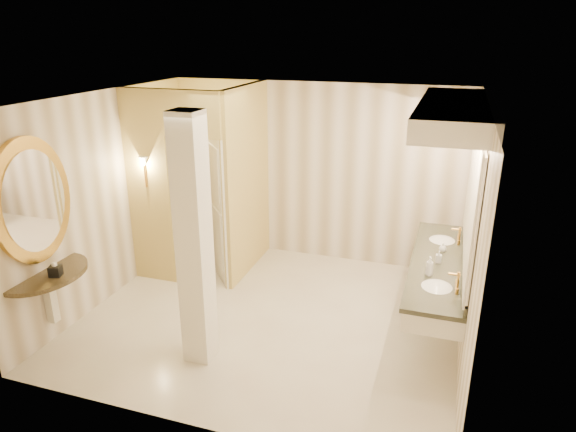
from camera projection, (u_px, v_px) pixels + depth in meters
The scene contains 16 objects.
floor at pixel (271, 316), 6.46m from camera, with size 4.50×4.50×0.00m, color beige.
ceiling at pixel (268, 98), 5.53m from camera, with size 4.50×4.50×0.00m, color white.
wall_back at pixel (315, 173), 7.78m from camera, with size 4.50×0.02×2.70m, color silver.
wall_front at pixel (186, 295), 4.21m from camera, with size 4.50×0.02×2.70m, color silver.
wall_left at pixel (107, 197), 6.65m from camera, with size 0.02×4.00×2.70m, color silver.
wall_right at pixel (472, 239), 5.34m from camera, with size 0.02×4.00×2.70m, color silver.
toilet_closet at pixel (217, 182), 7.17m from camera, with size 1.50×1.55×2.70m.
wall_sconce at pixel (144, 163), 6.81m from camera, with size 0.14×0.14×0.42m.
vanity at pixel (449, 199), 5.68m from camera, with size 0.75×2.64×2.09m.
console_shelf at pixel (37, 232), 5.52m from camera, with size 1.06×1.06×1.98m.
pillar at pixel (194, 243), 5.22m from camera, with size 0.29×0.29×2.70m, color white.
tissue_box at pixel (55, 271), 5.57m from camera, with size 0.12×0.12×0.12m, color black.
toilet at pixel (210, 232), 8.11m from camera, with size 0.43×0.76×0.77m, color white.
soap_bottle_a at pixel (439, 257), 5.88m from camera, with size 0.06×0.07×0.14m, color beige.
soap_bottle_b at pixel (443, 247), 6.17m from camera, with size 0.09×0.09×0.11m, color silver.
soap_bottle_c at pixel (430, 266), 5.56m from camera, with size 0.08×0.09×0.22m, color #C6B28C.
Camera 1 is at (1.95, -5.29, 3.41)m, focal length 32.00 mm.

